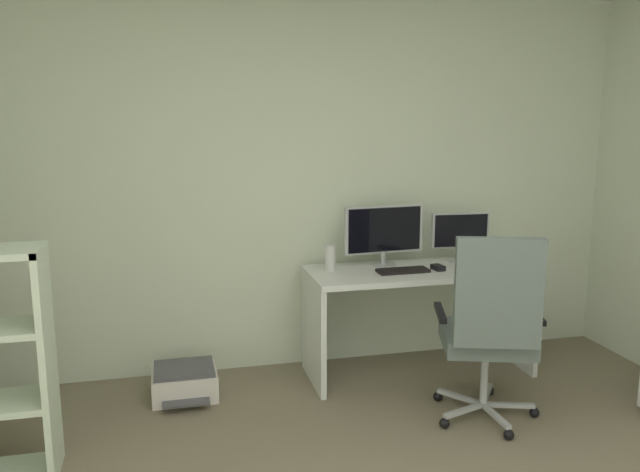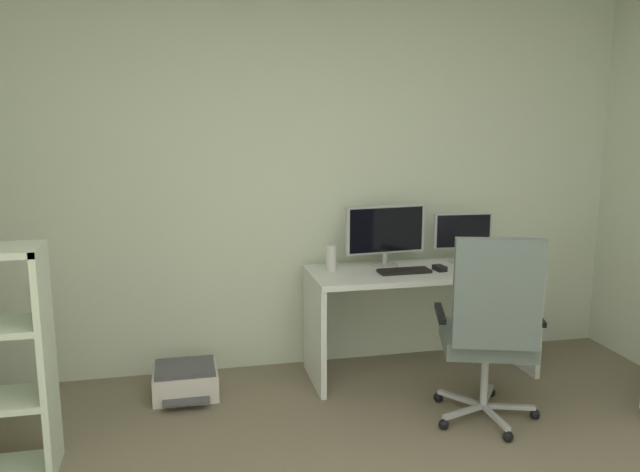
{
  "view_description": "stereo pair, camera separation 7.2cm",
  "coord_description": "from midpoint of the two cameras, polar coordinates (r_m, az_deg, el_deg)",
  "views": [
    {
      "loc": [
        -0.85,
        -1.64,
        1.76
      ],
      "look_at": [
        0.04,
        1.99,
        1.05
      ],
      "focal_mm": 36.26,
      "sensor_mm": 36.0,
      "label": 1
    },
    {
      "loc": [
        -0.78,
        -1.66,
        1.76
      ],
      "look_at": [
        0.04,
        1.99,
        1.05
      ],
      "focal_mm": 36.26,
      "sensor_mm": 36.0,
      "label": 2
    }
  ],
  "objects": [
    {
      "name": "office_chair",
      "position": [
        3.75,
        15.36,
        -7.64
      ],
      "size": [
        0.65,
        0.66,
        1.12
      ],
      "color": "#B7BABC",
      "rests_on": "ground"
    },
    {
      "name": "monitor_main",
      "position": [
        4.39,
        6.26,
        0.4
      ],
      "size": [
        0.57,
        0.18,
        0.42
      ],
      "color": "#B2B5B7",
      "rests_on": "desk"
    },
    {
      "name": "desk",
      "position": [
        4.43,
        9.37,
        -5.3
      ],
      "size": [
        1.51,
        0.59,
        0.73
      ],
      "color": "white",
      "rests_on": "ground"
    },
    {
      "name": "wall_back",
      "position": [
        4.46,
        -2.02,
        4.62
      ],
      "size": [
        4.76,
        0.1,
        2.56
      ],
      "primitive_type": "cube",
      "color": "silver",
      "rests_on": "ground"
    },
    {
      "name": "desktop_speaker",
      "position": [
        4.27,
        1.48,
        -1.96
      ],
      "size": [
        0.07,
        0.07,
        0.17
      ],
      "primitive_type": "cylinder",
      "color": "silver",
      "rests_on": "desk"
    },
    {
      "name": "printer",
      "position": [
        4.26,
        -11.31,
        -12.42
      ],
      "size": [
        0.4,
        0.44,
        0.19
      ],
      "color": "silver",
      "rests_on": "ground"
    },
    {
      "name": "keyboard",
      "position": [
        4.27,
        7.92,
        -3.08
      ],
      "size": [
        0.34,
        0.14,
        0.02
      ],
      "primitive_type": "cube",
      "rotation": [
        0.0,
        0.0,
        0.02
      ],
      "color": "black",
      "rests_on": "desk"
    },
    {
      "name": "monitor_secondary",
      "position": [
        4.6,
        12.9,
        0.2
      ],
      "size": [
        0.41,
        0.18,
        0.35
      ],
      "color": "#B2B5B7",
      "rests_on": "desk"
    },
    {
      "name": "computer_mouse",
      "position": [
        4.36,
        10.98,
        -2.8
      ],
      "size": [
        0.07,
        0.11,
        0.03
      ],
      "primitive_type": "cube",
      "rotation": [
        0.0,
        0.0,
        0.14
      ],
      "color": "black",
      "rests_on": "desk"
    }
  ]
}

